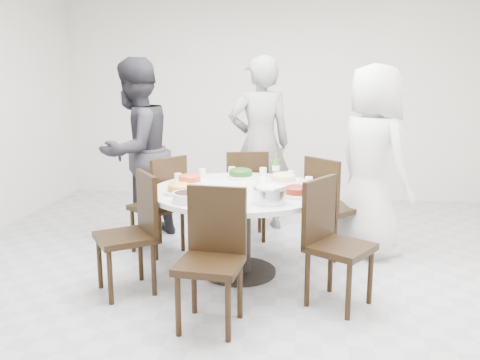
# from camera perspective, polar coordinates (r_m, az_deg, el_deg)

# --- Properties ---
(floor) EXTENTS (6.00, 6.00, 0.01)m
(floor) POSITION_cam_1_polar(r_m,az_deg,el_deg) (4.39, 2.09, -11.07)
(floor) COLOR #B5B4B9
(floor) RESTS_ON ground
(wall_back) EXTENTS (6.00, 0.01, 2.80)m
(wall_back) POSITION_cam_1_polar(r_m,az_deg,el_deg) (7.04, 4.51, 9.31)
(wall_back) COLOR white
(wall_back) RESTS_ON ground
(wall_front) EXTENTS (6.00, 0.01, 2.80)m
(wall_front) POSITION_cam_1_polar(r_m,az_deg,el_deg) (1.13, -11.93, -4.19)
(wall_front) COLOR white
(wall_front) RESTS_ON ground
(dining_table) EXTENTS (1.50, 1.50, 0.75)m
(dining_table) POSITION_cam_1_polar(r_m,az_deg,el_deg) (4.39, -0.09, -5.83)
(dining_table) COLOR white
(dining_table) RESTS_ON floor
(chair_ne) EXTENTS (0.59, 0.59, 0.95)m
(chair_ne) POSITION_cam_1_polar(r_m,az_deg,el_deg) (4.92, 10.56, -2.88)
(chair_ne) COLOR black
(chair_ne) RESTS_ON floor
(chair_n) EXTENTS (0.50, 0.50, 0.95)m
(chair_n) POSITION_cam_1_polar(r_m,az_deg,el_deg) (5.30, 0.64, -1.60)
(chair_n) COLOR black
(chair_n) RESTS_ON floor
(chair_nw) EXTENTS (0.58, 0.58, 0.95)m
(chair_nw) POSITION_cam_1_polar(r_m,az_deg,el_deg) (4.96, -9.31, -2.71)
(chair_nw) COLOR black
(chair_nw) RESTS_ON floor
(chair_sw) EXTENTS (0.59, 0.59, 0.95)m
(chair_sw) POSITION_cam_1_polar(r_m,az_deg,el_deg) (4.09, -12.82, -6.00)
(chair_sw) COLOR black
(chair_sw) RESTS_ON floor
(chair_s) EXTENTS (0.46, 0.46, 0.95)m
(chair_s) POSITION_cam_1_polar(r_m,az_deg,el_deg) (3.45, -3.43, -9.08)
(chair_s) COLOR black
(chair_s) RESTS_ON floor
(chair_se) EXTENTS (0.58, 0.58, 0.95)m
(chair_se) POSITION_cam_1_polar(r_m,az_deg,el_deg) (3.84, 11.20, -7.13)
(chair_se) COLOR black
(chair_se) RESTS_ON floor
(diner_right) EXTENTS (0.97, 1.05, 1.80)m
(diner_right) POSITION_cam_1_polar(r_m,az_deg,el_deg) (4.93, 14.62, 2.06)
(diner_right) COLOR silver
(diner_right) RESTS_ON floor
(diner_middle) EXTENTS (0.80, 0.65, 1.90)m
(diner_middle) POSITION_cam_1_polar(r_m,az_deg,el_deg) (5.58, 2.24, 4.04)
(diner_middle) COLOR black
(diner_middle) RESTS_ON floor
(diner_left) EXTENTS (0.99, 1.10, 1.87)m
(diner_left) POSITION_cam_1_polar(r_m,az_deg,el_deg) (5.27, -11.65, 3.17)
(diner_left) COLOR black
(diner_left) RESTS_ON floor
(dish_greens) EXTENTS (0.28, 0.28, 0.07)m
(dish_greens) POSITION_cam_1_polar(r_m,az_deg,el_deg) (4.74, 0.08, 0.65)
(dish_greens) COLOR white
(dish_greens) RESTS_ON dining_table
(dish_pale) EXTENTS (0.28, 0.28, 0.08)m
(dish_pale) POSITION_cam_1_polar(r_m,az_deg,el_deg) (4.54, 4.88, 0.13)
(dish_pale) COLOR white
(dish_pale) RESTS_ON dining_table
(dish_orange) EXTENTS (0.25, 0.25, 0.07)m
(dish_orange) POSITION_cam_1_polar(r_m,az_deg,el_deg) (4.51, -5.66, -0.03)
(dish_orange) COLOR white
(dish_orange) RESTS_ON dining_table
(dish_redbrown) EXTENTS (0.26, 0.26, 0.06)m
(dish_redbrown) POSITION_cam_1_polar(r_m,az_deg,el_deg) (4.06, 6.40, -1.41)
(dish_redbrown) COLOR white
(dish_redbrown) RESTS_ON dining_table
(dish_tofu) EXTENTS (0.26, 0.26, 0.07)m
(dish_tofu) POSITION_cam_1_polar(r_m,az_deg,el_deg) (4.15, -6.76, -1.11)
(dish_tofu) COLOR white
(dish_tofu) RESTS_ON dining_table
(rice_bowl) EXTENTS (0.25, 0.25, 0.11)m
(rice_bowl) POSITION_cam_1_polar(r_m,az_deg,el_deg) (3.84, 3.36, -1.77)
(rice_bowl) COLOR silver
(rice_bowl) RESTS_ON dining_table
(soup_bowl) EXTENTS (0.24, 0.24, 0.07)m
(soup_bowl) POSITION_cam_1_polar(r_m,az_deg,el_deg) (3.88, -5.84, -1.94)
(soup_bowl) COLOR white
(soup_bowl) RESTS_ON dining_table
(beverage_bottle) EXTENTS (0.07, 0.07, 0.23)m
(beverage_bottle) POSITION_cam_1_polar(r_m,az_deg,el_deg) (4.72, 4.05, 1.56)
(beverage_bottle) COLOR #346B2B
(beverage_bottle) RESTS_ON dining_table
(tea_cups) EXTENTS (0.07, 0.07, 0.08)m
(tea_cups) POSITION_cam_1_polar(r_m,az_deg,el_deg) (4.85, 0.60, 0.95)
(tea_cups) COLOR white
(tea_cups) RESTS_ON dining_table
(chopsticks) EXTENTS (0.24, 0.04, 0.01)m
(chopsticks) POSITION_cam_1_polar(r_m,az_deg,el_deg) (4.94, 1.34, 0.75)
(chopsticks) COLOR tan
(chopsticks) RESTS_ON dining_table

